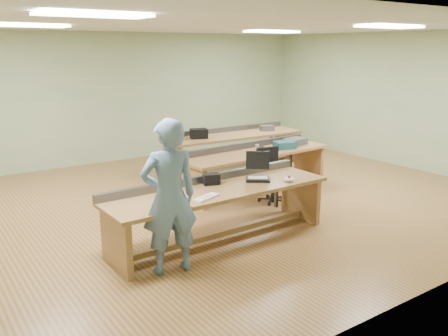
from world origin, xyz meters
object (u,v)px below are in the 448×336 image
Objects in this scene: workbench_front at (219,201)px; person at (169,197)px; laptop_base at (258,179)px; workbench_back at (233,142)px; task_chair at (271,182)px; camera_bag at (211,179)px; parts_bin_teal at (284,145)px; mug at (262,150)px; drinks_can at (257,148)px; parts_bin_grey at (295,142)px; workbench_mid at (255,161)px.

person is (-1.03, -0.49, 0.37)m from workbench_front.
workbench_front is 1.77× the size of person.
laptop_base is at bearing -0.20° from workbench_front.
workbench_back is at bearing 96.18° from laptop_base.
person is 3.14m from task_chair.
camera_bag reaches higher than laptop_base.
workbench_front is at bearing -149.23° from parts_bin_teal.
parts_bin_teal is at bearing 29.62° from workbench_front.
parts_bin_teal reaches higher than mug.
workbench_front is 2.54m from drinks_can.
task_chair is 0.87m from drinks_can.
task_chair is at bearing -148.43° from parts_bin_grey.
drinks_can is (-0.60, 0.10, -0.00)m from parts_bin_teal.
person reaches higher than drinks_can.
camera_bag is (-1.90, -1.41, 0.27)m from workbench_mid.
laptop_base is at bearing -130.56° from mug.
workbench_mid is at bearing -135.01° from person.
task_chair is at bearing -108.51° from workbench_back.
mug is at bearing -137.18° from person.
parts_bin_teal reaches higher than parts_bin_grey.
parts_bin_grey is 3.54× the size of drinks_can.
parts_bin_grey is (1.23, 0.75, 0.47)m from task_chair.
laptop_base is 1.43m from task_chair.
workbench_back is at bearing 87.65° from parts_bin_teal.
workbench_front is 2.97m from parts_bin_teal.
workbench_mid is at bearing 169.53° from parts_bin_teal.
drinks_can reaches higher than workbench_front.
workbench_mid is 23.99× the size of drinks_can.
workbench_mid is 1.69× the size of person.
drinks_can is at bearing 92.74° from mug.
workbench_mid is at bearing 101.48° from mug.
camera_bag is at bearing -153.72° from parts_bin_grey.
workbench_front is at bearing -145.15° from person.
camera_bag is 2.84m from parts_bin_teal.
parts_bin_grey is 1.02m from mug.
drinks_can is at bearing -135.45° from person.
parts_bin_teal is (3.57, 2.01, -0.12)m from person.
person is at bearing -151.56° from parts_bin_grey.
camera_bag is (-2.60, -3.12, 0.26)m from workbench_back.
workbench_back is 2.59m from task_chair.
camera_bag reaches higher than workbench_mid.
mug is at bearing 77.88° from task_chair.
task_chair is at bearing -107.64° from drinks_can.
parts_bin_grey is (1.03, 0.04, 0.25)m from workbench_mid.
person is 4.53m from parts_bin_grey.
person reaches higher than parts_bin_teal.
workbench_front is 3.40m from parts_bin_grey.
drinks_can is (0.22, 0.70, 0.47)m from task_chair.
workbench_front and workbench_mid have the same top height.
task_chair is (2.75, 1.40, -0.59)m from person.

